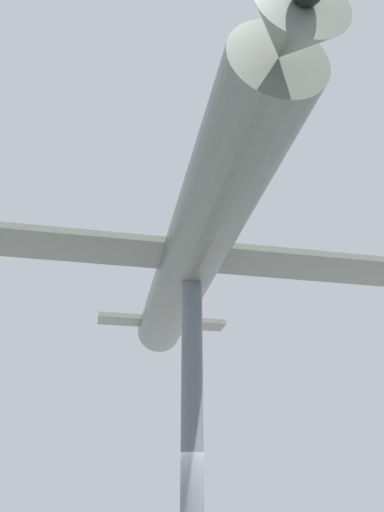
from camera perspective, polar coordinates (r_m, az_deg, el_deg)
name	(u,v)px	position (r m, az deg, el deg)	size (l,w,h in m)	color
support_pylon_central	(192,413)	(12.80, 0.00, -17.47)	(0.55, 0.55, 6.84)	slate
suspended_airplane	(193,253)	(13.94, 0.14, 0.35)	(15.62, 15.73, 2.92)	slate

